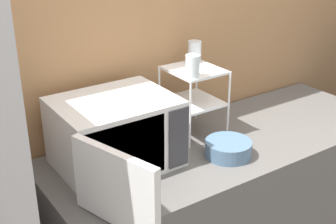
# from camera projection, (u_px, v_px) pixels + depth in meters

# --- Properties ---
(wall_back) EXTENTS (8.00, 0.06, 2.60)m
(wall_back) POSITION_uv_depth(u_px,v_px,m) (183.00, 46.00, 2.33)
(wall_back) COLOR #9E7047
(wall_back) RESTS_ON ground_plane
(counter) EXTENTS (1.76, 0.66, 0.93)m
(counter) POSITION_uv_depth(u_px,v_px,m) (223.00, 220.00, 2.39)
(counter) COLOR #595654
(counter) RESTS_ON ground_plane
(microwave) EXTENTS (0.51, 0.75, 0.29)m
(microwave) POSITION_uv_depth(u_px,v_px,m) (115.00, 135.00, 1.91)
(microwave) COLOR silver
(microwave) RESTS_ON counter
(dish_rack) EXTENTS (0.23, 0.26, 0.32)m
(dish_rack) POSITION_uv_depth(u_px,v_px,m) (194.00, 87.00, 2.17)
(dish_rack) COLOR white
(dish_rack) RESTS_ON counter
(glass_front_left) EXTENTS (0.06, 0.06, 0.10)m
(glass_front_left) POSITION_uv_depth(u_px,v_px,m) (193.00, 66.00, 2.01)
(glass_front_left) COLOR silver
(glass_front_left) RESTS_ON dish_rack
(glass_back_right) EXTENTS (0.06, 0.06, 0.10)m
(glass_back_right) POSITION_uv_depth(u_px,v_px,m) (195.00, 51.00, 2.22)
(glass_back_right) COLOR silver
(glass_back_right) RESTS_ON dish_rack
(bowl) EXTENTS (0.20, 0.20, 0.07)m
(bowl) POSITION_uv_depth(u_px,v_px,m) (228.00, 149.00, 2.04)
(bowl) COLOR slate
(bowl) RESTS_ON counter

